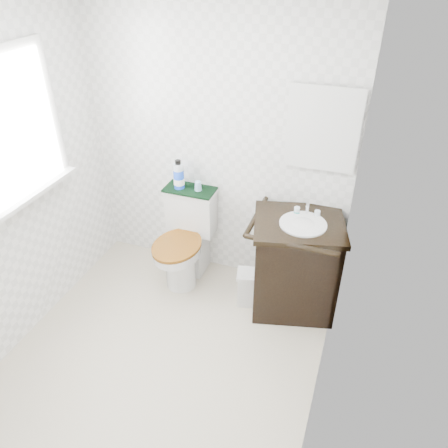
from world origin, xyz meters
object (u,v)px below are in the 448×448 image
Objects in this scene: trash_bin at (250,288)px; cup at (198,186)px; toilet at (186,242)px; mouthwash_bottle at (179,175)px; vanity at (295,263)px.

cup reaches higher than trash_bin.
mouthwash_bottle is (-0.09, 0.11, 0.59)m from toilet.
vanity reaches higher than cup.
trash_bin is (0.64, -0.17, -0.20)m from toilet.
mouthwash_bottle is 3.16× the size of cup.
vanity is 11.61× the size of cup.
cup is (-0.90, 0.19, 0.44)m from vanity.
vanity reaches higher than trash_bin.
toilet is 2.57× the size of trash_bin.
toilet is 3.23× the size of mouthwash_bottle.
vanity is 1.19m from mouthwash_bottle.
vanity is 3.67× the size of mouthwash_bottle.
mouthwash_bottle is (-0.73, 0.28, 0.78)m from trash_bin.
trash_bin is at bearing -14.66° from toilet.
vanity is (0.97, -0.06, 0.08)m from toilet.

